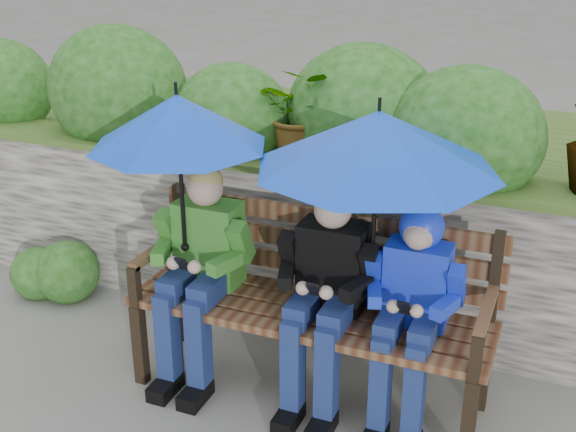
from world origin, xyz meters
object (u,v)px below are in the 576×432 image
at_px(boy_left, 200,263).
at_px(boy_right, 412,298).
at_px(boy_middle, 326,288).
at_px(umbrella_right, 378,141).
at_px(umbrella_left, 178,121).
at_px(park_bench, 314,294).

xyz_separation_m(boy_left, boy_right, (1.14, 0.02, 0.01)).
relative_size(boy_middle, umbrella_right, 1.00).
bearing_deg(umbrella_left, boy_middle, 0.63).
xyz_separation_m(boy_left, boy_middle, (0.71, 0.00, -0.01)).
height_order(boy_middle, umbrella_left, umbrella_left).
relative_size(park_bench, umbrella_right, 1.61).
bearing_deg(umbrella_right, umbrella_left, -175.60).
distance_m(boy_right, umbrella_left, 1.44).
xyz_separation_m(boy_left, umbrella_left, (-0.08, -0.01, 0.77)).
distance_m(boy_left, umbrella_left, 0.77).
distance_m(park_bench, umbrella_right, 0.92).
bearing_deg(boy_right, boy_middle, -177.73).
xyz_separation_m(park_bench, umbrella_left, (-0.70, -0.10, 0.88)).
bearing_deg(boy_right, park_bench, 172.04).
bearing_deg(umbrella_right, boy_middle, -162.12).
height_order(park_bench, umbrella_right, umbrella_right).
distance_m(boy_left, umbrella_right, 1.20).
bearing_deg(boy_middle, boy_left, -179.85).
distance_m(boy_right, umbrella_right, 0.78).
bearing_deg(umbrella_right, boy_right, -13.04).
relative_size(boy_left, boy_middle, 1.02).
xyz_separation_m(park_bench, boy_middle, (0.10, -0.09, 0.10)).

